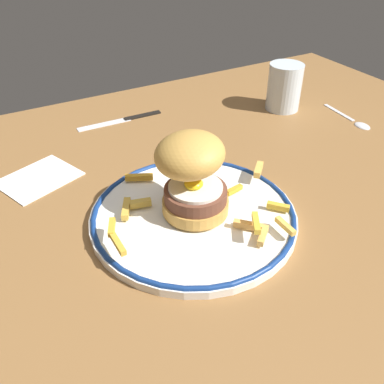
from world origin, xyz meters
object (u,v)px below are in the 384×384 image
(water_glass, at_px, (284,89))
(spoon, at_px, (357,122))
(napkin, at_px, (39,178))
(dinner_plate, at_px, (192,213))
(burger, at_px, (191,172))
(knife, at_px, (127,119))

(water_glass, xyz_separation_m, spoon, (0.09, -0.13, -0.04))
(napkin, bearing_deg, dinner_plate, -51.23)
(burger, bearing_deg, dinner_plate, -110.52)
(burger, height_order, spoon, burger)
(burger, distance_m, water_glass, 0.42)
(spoon, bearing_deg, napkin, 169.78)
(dinner_plate, bearing_deg, burger, 69.48)
(dinner_plate, xyz_separation_m, napkin, (-0.17, 0.21, -0.01))
(dinner_plate, distance_m, knife, 0.35)
(napkin, bearing_deg, knife, 32.85)
(spoon, bearing_deg, burger, -167.87)
(water_glass, relative_size, spoon, 0.73)
(knife, bearing_deg, napkin, -147.15)
(dinner_plate, bearing_deg, napkin, 128.77)
(dinner_plate, relative_size, knife, 1.63)
(burger, bearing_deg, spoon, 12.13)
(dinner_plate, bearing_deg, knife, 83.44)
(water_glass, bearing_deg, spoon, -56.52)
(dinner_plate, bearing_deg, spoon, 12.77)
(water_glass, bearing_deg, burger, -147.25)
(knife, xyz_separation_m, spoon, (0.41, -0.25, 0.00))
(spoon, height_order, napkin, spoon)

